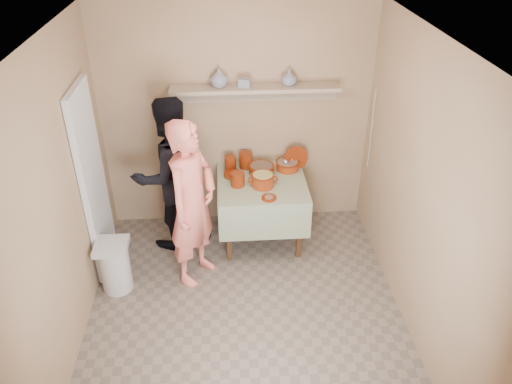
{
  "coord_description": "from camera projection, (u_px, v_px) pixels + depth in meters",
  "views": [
    {
      "loc": [
        -0.14,
        -3.42,
        3.53
      ],
      "look_at": [
        0.15,
        0.75,
        0.95
      ],
      "focal_mm": 35.0,
      "sensor_mm": 36.0,
      "label": 1
    }
  ],
  "objects": [
    {
      "name": "trash_bin",
      "position": [
        115.0,
        266.0,
        4.98
      ],
      "size": [
        0.32,
        0.32,
        0.56
      ],
      "color": "silver",
      "rests_on": "ground"
    },
    {
      "name": "cazuela_rice",
      "position": [
        263.0,
        179.0,
        5.33
      ],
      "size": [
        0.33,
        0.25,
        0.14
      ],
      "color": "maroon",
      "rests_on": "serving_table"
    },
    {
      "name": "electrical_cord",
      "position": [
        372.0,
        129.0,
        5.45
      ],
      "size": [
        0.01,
        0.05,
        0.9
      ],
      "color": "silver",
      "rests_on": "wall_shelf"
    },
    {
      "name": "wall_shelf",
      "position": [
        255.0,
        90.0,
        5.3
      ],
      "size": [
        1.8,
        0.25,
        0.21
      ],
      "color": "tan",
      "rests_on": "room_shell"
    },
    {
      "name": "ladle",
      "position": [
        286.0,
        162.0,
        5.61
      ],
      "size": [
        0.08,
        0.26,
        0.19
      ],
      "color": "silver",
      "rests_on": "cazuela_meat_b"
    },
    {
      "name": "cazuela_meat_b",
      "position": [
        288.0,
        165.0,
        5.66
      ],
      "size": [
        0.28,
        0.28,
        0.1
      ],
      "color": "maroon",
      "rests_on": "serving_table"
    },
    {
      "name": "ground",
      "position": [
        246.0,
        318.0,
        4.76
      ],
      "size": [
        3.5,
        3.5,
        0.0
      ],
      "primitive_type": "plane",
      "color": "#75685C",
      "rests_on": "ground"
    },
    {
      "name": "ceramic_box",
      "position": [
        245.0,
        83.0,
        5.21
      ],
      "size": [
        0.15,
        0.12,
        0.09
      ],
      "primitive_type": "cube",
      "rotation": [
        0.0,
        0.0,
        -0.32
      ],
      "color": "navy",
      "rests_on": "wall_shelf"
    },
    {
      "name": "tile_panel",
      "position": [
        93.0,
        183.0,
        4.96
      ],
      "size": [
        0.06,
        0.7,
        2.0
      ],
      "primitive_type": "cube",
      "color": "silver",
      "rests_on": "ground"
    },
    {
      "name": "bowl_stack",
      "position": [
        238.0,
        179.0,
        5.35
      ],
      "size": [
        0.15,
        0.15,
        0.15
      ],
      "primitive_type": "cylinder",
      "color": "#671E0A",
      "rests_on": "serving_table"
    },
    {
      "name": "plate_stack_b",
      "position": [
        246.0,
        160.0,
        5.69
      ],
      "size": [
        0.15,
        0.15,
        0.18
      ],
      "primitive_type": "cylinder",
      "color": "#671E0A",
      "rests_on": "serving_table"
    },
    {
      "name": "vase_right",
      "position": [
        289.0,
        78.0,
        5.24
      ],
      "size": [
        0.21,
        0.21,
        0.17
      ],
      "primitive_type": "imported",
      "rotation": [
        0.0,
        0.0,
        -0.38
      ],
      "color": "navy",
      "rests_on": "wall_shelf"
    },
    {
      "name": "person_cook",
      "position": [
        192.0,
        204.0,
        4.85
      ],
      "size": [
        0.69,
        0.77,
        1.76
      ],
      "primitive_type": "imported",
      "rotation": [
        0.0,
        0.0,
        1.03
      ],
      "color": "#F37569",
      "rests_on": "ground"
    },
    {
      "name": "plate_stack_a",
      "position": [
        230.0,
        164.0,
        5.62
      ],
      "size": [
        0.13,
        0.13,
        0.18
      ],
      "primitive_type": "cylinder",
      "color": "#671E0A",
      "rests_on": "serving_table"
    },
    {
      "name": "front_plate",
      "position": [
        269.0,
        198.0,
        5.15
      ],
      "size": [
        0.16,
        0.16,
        0.03
      ],
      "color": "#671E0A",
      "rests_on": "serving_table"
    },
    {
      "name": "person_helper",
      "position": [
        170.0,
        174.0,
        5.36
      ],
      "size": [
        1.07,
        1.0,
        1.75
      ],
      "primitive_type": "imported",
      "rotation": [
        0.0,
        0.0,
        -2.61
      ],
      "color": "black",
      "rests_on": "ground"
    },
    {
      "name": "serving_table",
      "position": [
        262.0,
        190.0,
        5.53
      ],
      "size": [
        0.97,
        0.97,
        0.76
      ],
      "color": "#4C2D16",
      "rests_on": "ground"
    },
    {
      "name": "empty_bowl",
      "position": [
        232.0,
        174.0,
        5.54
      ],
      "size": [
        0.19,
        0.19,
        0.05
      ],
      "primitive_type": "cylinder",
      "color": "#671E0A",
      "rests_on": "serving_table"
    },
    {
      "name": "room_shell",
      "position": [
        244.0,
        171.0,
        3.92
      ],
      "size": [
        3.04,
        3.54,
        2.62
      ],
      "color": "tan",
      "rests_on": "ground"
    },
    {
      "name": "propped_lid",
      "position": [
        296.0,
        158.0,
        5.67
      ],
      "size": [
        0.28,
        0.07,
        0.28
      ],
      "primitive_type": "cylinder",
      "rotation": [
        1.46,
        0.0,
        0.08
      ],
      "color": "#671E0A",
      "rests_on": "serving_table"
    },
    {
      "name": "cazuela_meat_a",
      "position": [
        261.0,
        168.0,
        5.59
      ],
      "size": [
        0.3,
        0.3,
        0.1
      ],
      "color": "maroon",
      "rests_on": "serving_table"
    },
    {
      "name": "vase_left",
      "position": [
        219.0,
        78.0,
        5.19
      ],
      "size": [
        0.27,
        0.27,
        0.2
      ],
      "primitive_type": "imported",
      "rotation": [
        0.0,
        0.0,
        0.87
      ],
      "color": "navy",
      "rests_on": "wall_shelf"
    }
  ]
}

